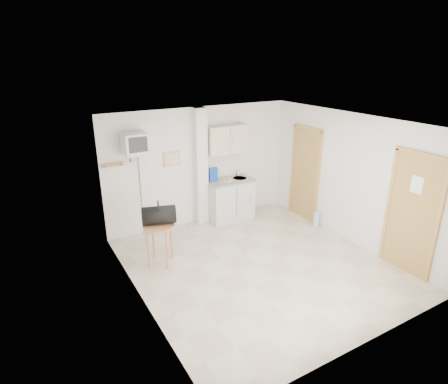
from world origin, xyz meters
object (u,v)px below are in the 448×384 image
crt_television (135,144)px  duffel_bag (159,215)px  round_table (159,231)px  water_bottle (316,219)px

crt_television → duffel_bag: size_ratio=3.34×
round_table → water_bottle: bearing=-4.3°
crt_television → round_table: (-0.02, -1.08, -1.31)m
duffel_bag → water_bottle: 3.51m
duffel_bag → water_bottle: bearing=12.4°
round_table → water_bottle: round_table is taller
crt_television → round_table: size_ratio=2.89×
duffel_bag → crt_television: bearing=107.7°
round_table → duffel_bag: (0.03, 0.04, 0.29)m
crt_television → duffel_bag: (0.01, -1.04, -1.03)m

